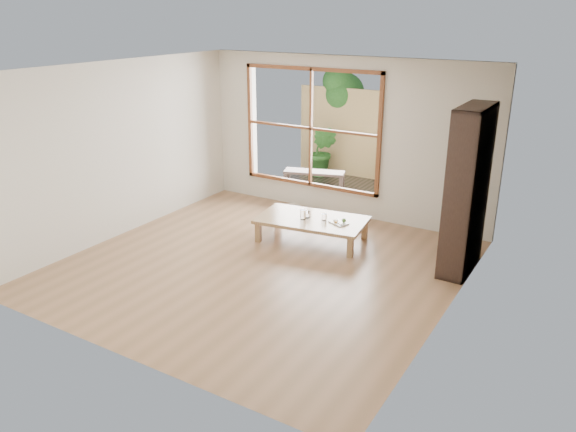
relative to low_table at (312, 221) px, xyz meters
name	(u,v)px	position (x,y,z in m)	size (l,w,h in m)	color
ground	(262,265)	(-0.15, -1.13, -0.31)	(5.00, 5.00, 0.00)	#9B704D
low_table	(312,221)	(0.00, 0.00, 0.00)	(1.70, 1.11, 0.35)	#9C7C4B
floor_cushion	(291,211)	(-0.89, 0.87, -0.27)	(0.50, 0.50, 0.07)	silver
bookshelf	(467,191)	(2.16, 0.18, 0.78)	(0.35, 0.98, 2.18)	#31221B
glass_tall	(303,215)	(-0.10, -0.10, 0.12)	(0.08, 0.08, 0.15)	silver
glass_mid	(324,217)	(0.19, 0.02, 0.09)	(0.07, 0.07, 0.11)	silver
glass_short	(308,214)	(-0.08, 0.03, 0.08)	(0.07, 0.07, 0.08)	silver
glass_small	(307,216)	(-0.07, -0.03, 0.08)	(0.07, 0.07, 0.08)	silver
food_tray	(340,222)	(0.44, 0.03, 0.06)	(0.31, 0.27, 0.08)	white
deck	(339,190)	(-0.75, 2.43, -0.31)	(2.80, 2.00, 0.05)	#372E28
garden_bench	(314,174)	(-1.16, 2.19, 0.02)	(1.19, 0.67, 0.36)	#31221B
bamboo_fence	(362,135)	(-0.75, 3.43, 0.59)	(2.80, 0.06, 1.80)	tan
shrub_right	(399,165)	(0.19, 3.09, 0.18)	(0.83, 0.72, 0.92)	#285D22
shrub_left	(322,151)	(-1.45, 3.07, 0.24)	(0.58, 0.47, 1.05)	#285D22
garden_tree	(340,94)	(-1.43, 3.74, 1.32)	(1.04, 0.85, 2.22)	#4C3D2D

